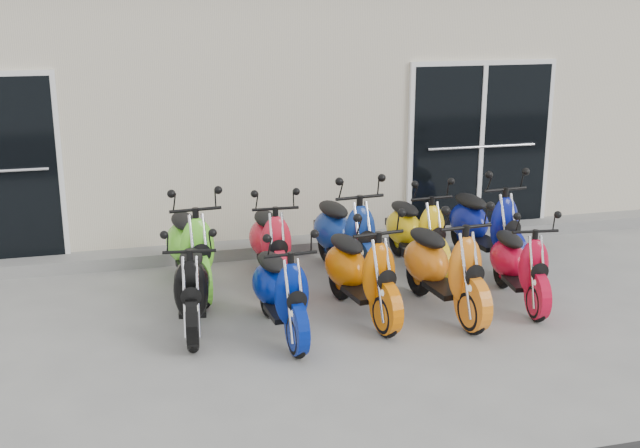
# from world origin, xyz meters

# --- Properties ---
(ground) EXTENTS (80.00, 80.00, 0.00)m
(ground) POSITION_xyz_m (0.00, 0.00, 0.00)
(ground) COLOR gray
(ground) RESTS_ON ground
(building) EXTENTS (14.00, 6.00, 3.20)m
(building) POSITION_xyz_m (0.00, 5.20, 1.60)
(building) COLOR beige
(building) RESTS_ON ground
(front_step) EXTENTS (14.00, 0.40, 0.15)m
(front_step) POSITION_xyz_m (0.00, 2.02, 0.07)
(front_step) COLOR gray
(front_step) RESTS_ON ground
(door_left) EXTENTS (1.07, 0.08, 2.22)m
(door_left) POSITION_xyz_m (-3.20, 2.17, 1.26)
(door_left) COLOR black
(door_left) RESTS_ON front_step
(door_right) EXTENTS (2.02, 0.08, 2.22)m
(door_right) POSITION_xyz_m (2.60, 2.17, 1.26)
(door_right) COLOR black
(door_right) RESTS_ON front_step
(scooter_front_black) EXTENTS (0.71, 1.55, 1.11)m
(scooter_front_black) POSITION_xyz_m (-1.46, -0.13, 0.56)
(scooter_front_black) COLOR black
(scooter_front_black) RESTS_ON ground
(scooter_front_blue) EXTENTS (0.65, 1.56, 1.13)m
(scooter_front_blue) POSITION_xyz_m (-0.67, -0.48, 0.56)
(scooter_front_blue) COLOR navy
(scooter_front_blue) RESTS_ON ground
(scooter_front_orange_a) EXTENTS (0.80, 1.68, 1.19)m
(scooter_front_orange_a) POSITION_xyz_m (0.20, -0.23, 0.60)
(scooter_front_orange_a) COLOR #D76405
(scooter_front_orange_a) RESTS_ON ground
(scooter_front_orange_b) EXTENTS (0.78, 1.74, 1.24)m
(scooter_front_orange_b) POSITION_xyz_m (1.04, -0.35, 0.62)
(scooter_front_orange_b) COLOR orange
(scooter_front_orange_b) RESTS_ON ground
(scooter_front_red) EXTENTS (0.71, 1.53, 1.09)m
(scooter_front_red) POSITION_xyz_m (1.91, -0.30, 0.54)
(scooter_front_red) COLOR red
(scooter_front_red) RESTS_ON ground
(scooter_back_green) EXTENTS (0.75, 1.73, 1.24)m
(scooter_back_green) POSITION_xyz_m (-1.36, 0.96, 0.62)
(scooter_back_green) COLOR #6AE330
(scooter_back_green) RESTS_ON ground
(scooter_back_red) EXTENTS (0.62, 1.59, 1.16)m
(scooter_back_red) POSITION_xyz_m (-0.46, 1.01, 0.58)
(scooter_back_red) COLOR red
(scooter_back_red) RESTS_ON ground
(scooter_back_blue) EXTENTS (0.80, 1.79, 1.28)m
(scooter_back_blue) POSITION_xyz_m (0.38, 0.93, 0.64)
(scooter_back_blue) COLOR navy
(scooter_back_blue) RESTS_ON ground
(scooter_back_yellow) EXTENTS (0.69, 1.61, 1.16)m
(scooter_back_yellow) POSITION_xyz_m (1.28, 1.01, 0.58)
(scooter_back_yellow) COLOR yellow
(scooter_back_yellow) RESTS_ON ground
(scooter_back_extra) EXTENTS (0.75, 1.73, 1.24)m
(scooter_back_extra) POSITION_xyz_m (2.13, 0.96, 0.62)
(scooter_back_extra) COLOR navy
(scooter_back_extra) RESTS_ON ground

